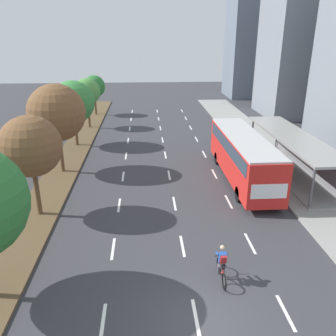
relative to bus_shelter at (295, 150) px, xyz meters
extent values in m
plane|color=#38383D|center=(-9.53, -14.25, -1.87)|extent=(140.00, 140.00, 0.00)
cube|color=brown|center=(-17.83, 5.75, -1.81)|extent=(2.60, 52.00, 0.12)
cube|color=gray|center=(-0.28, 5.75, -1.79)|extent=(4.50, 52.00, 0.15)
cube|color=white|center=(-13.03, -14.04, -1.86)|extent=(0.14, 1.90, 0.01)
cube|color=white|center=(-13.03, -9.28, -1.86)|extent=(0.14, 1.90, 0.01)
cube|color=white|center=(-13.03, -4.52, -1.86)|extent=(0.14, 1.90, 0.01)
cube|color=white|center=(-13.03, 0.24, -1.86)|extent=(0.14, 1.90, 0.01)
cube|color=white|center=(-13.03, 5.00, -1.86)|extent=(0.14, 1.90, 0.01)
cube|color=white|center=(-13.03, 9.76, -1.86)|extent=(0.14, 1.90, 0.01)
cube|color=white|center=(-13.03, 14.53, -1.86)|extent=(0.14, 1.90, 0.01)
cube|color=white|center=(-13.03, 19.29, -1.86)|extent=(0.14, 1.90, 0.01)
cube|color=white|center=(-13.03, 24.05, -1.86)|extent=(0.14, 1.90, 0.01)
cube|color=white|center=(-9.53, -14.04, -1.86)|extent=(0.14, 1.90, 0.01)
cube|color=white|center=(-9.53, -9.28, -1.86)|extent=(0.14, 1.90, 0.01)
cube|color=white|center=(-9.53, -4.52, -1.86)|extent=(0.14, 1.90, 0.01)
cube|color=white|center=(-9.53, 0.24, -1.86)|extent=(0.14, 1.90, 0.01)
cube|color=white|center=(-9.53, 5.00, -1.86)|extent=(0.14, 1.90, 0.01)
cube|color=white|center=(-9.53, 9.76, -1.86)|extent=(0.14, 1.90, 0.01)
cube|color=white|center=(-9.53, 14.53, -1.86)|extent=(0.14, 1.90, 0.01)
cube|color=white|center=(-9.53, 19.29, -1.86)|extent=(0.14, 1.90, 0.01)
cube|color=white|center=(-9.53, 24.05, -1.86)|extent=(0.14, 1.90, 0.01)
cube|color=white|center=(-6.03, -14.04, -1.86)|extent=(0.14, 1.90, 0.01)
cube|color=white|center=(-6.03, -9.28, -1.86)|extent=(0.14, 1.90, 0.01)
cube|color=white|center=(-6.03, -4.52, -1.86)|extent=(0.14, 1.90, 0.01)
cube|color=white|center=(-6.03, 0.24, -1.86)|extent=(0.14, 1.90, 0.01)
cube|color=white|center=(-6.03, 5.00, -1.86)|extent=(0.14, 1.90, 0.01)
cube|color=white|center=(-6.03, 9.76, -1.86)|extent=(0.14, 1.90, 0.01)
cube|color=white|center=(-6.03, 14.53, -1.86)|extent=(0.14, 1.90, 0.01)
cube|color=white|center=(-6.03, 19.29, -1.86)|extent=(0.14, 1.90, 0.01)
cube|color=white|center=(-6.03, 24.05, -1.86)|extent=(0.14, 1.90, 0.01)
cube|color=gray|center=(-0.28, 0.00, -1.67)|extent=(2.60, 12.60, 0.10)
cylinder|color=#56565B|center=(-1.46, -6.05, -0.32)|extent=(0.16, 0.16, 2.60)
cylinder|color=#56565B|center=(-1.46, 6.05, -0.32)|extent=(0.16, 0.16, 2.60)
cylinder|color=#56565B|center=(0.90, 6.05, -0.32)|extent=(0.16, 0.16, 2.60)
cube|color=gray|center=(0.96, 0.00, -0.32)|extent=(0.10, 11.97, 2.34)
cube|color=gray|center=(-0.28, 0.00, 1.06)|extent=(2.90, 13.00, 0.16)
cube|color=red|center=(-4.28, -1.00, -0.02)|extent=(2.50, 11.20, 2.80)
cube|color=#2D3D4C|center=(-4.28, -1.00, 0.83)|extent=(2.54, 10.30, 0.90)
cube|color=#B7B7B7|center=(-4.28, -1.00, 1.44)|extent=(2.45, 10.98, 0.12)
cube|color=#2D3D4C|center=(-4.28, 4.62, 0.33)|extent=(2.25, 0.06, 1.54)
cube|color=white|center=(-4.28, -6.62, -0.22)|extent=(2.12, 0.04, 0.90)
cylinder|color=black|center=(-5.38, 2.47, -1.37)|extent=(0.30, 1.00, 1.00)
cylinder|color=black|center=(-3.18, 2.47, -1.37)|extent=(0.30, 1.00, 1.00)
cylinder|color=black|center=(-5.38, -4.48, -1.37)|extent=(0.30, 1.00, 1.00)
cylinder|color=black|center=(-3.18, -4.48, -1.37)|extent=(0.30, 1.00, 1.00)
torus|color=black|center=(-8.13, -11.45, -1.51)|extent=(0.06, 0.72, 0.72)
torus|color=black|center=(-8.13, -12.55, -1.51)|extent=(0.06, 0.72, 0.72)
cylinder|color=maroon|center=(-8.13, -12.00, -1.23)|extent=(0.05, 0.94, 0.05)
cylinder|color=maroon|center=(-8.13, -12.10, -1.41)|extent=(0.05, 0.57, 0.42)
cylinder|color=maroon|center=(-8.13, -12.20, -1.21)|extent=(0.04, 0.04, 0.40)
cube|color=black|center=(-8.13, -12.20, -1.01)|extent=(0.12, 0.24, 0.06)
cylinder|color=black|center=(-8.13, -11.50, -0.96)|extent=(0.46, 0.04, 0.04)
cube|color=#234CA8|center=(-8.13, -12.02, -0.68)|extent=(0.30, 0.36, 0.59)
cube|color=#A82323|center=(-8.13, -12.18, -0.66)|extent=(0.26, 0.26, 0.42)
sphere|color=beige|center=(-8.13, -11.90, -0.26)|extent=(0.20, 0.20, 0.20)
cylinder|color=#4C4C56|center=(-8.25, -12.05, -1.08)|extent=(0.12, 0.42, 0.25)
cylinder|color=#4C4C56|center=(-8.25, -11.88, -1.34)|extent=(0.10, 0.17, 0.41)
cylinder|color=#4C4C56|center=(-8.01, -12.05, -1.08)|extent=(0.12, 0.42, 0.25)
cylinder|color=#4C4C56|center=(-8.01, -11.88, -1.34)|extent=(0.10, 0.17, 0.41)
cylinder|color=#234CA8|center=(-8.30, -11.80, -0.63)|extent=(0.09, 0.47, 0.28)
cylinder|color=#234CA8|center=(-7.96, -11.80, -0.63)|extent=(0.09, 0.47, 0.28)
cylinder|color=brown|center=(-17.61, -5.51, -0.31)|extent=(0.28, 0.28, 2.87)
sphere|color=brown|center=(-17.61, -5.51, 2.42)|extent=(3.45, 3.45, 3.45)
cylinder|color=brown|center=(-17.72, 1.38, -0.25)|extent=(0.28, 0.28, 2.99)
sphere|color=brown|center=(-17.72, 1.38, 2.83)|extent=(4.22, 4.22, 4.22)
cylinder|color=brown|center=(-17.84, 8.28, -0.43)|extent=(0.28, 0.28, 2.63)
sphere|color=#38843D|center=(-17.84, 8.28, 2.36)|extent=(3.94, 3.94, 3.94)
cylinder|color=brown|center=(-17.62, 15.17, -0.29)|extent=(0.28, 0.28, 2.91)
sphere|color=#4C8E42|center=(-17.62, 15.17, 2.27)|extent=(2.95, 2.95, 2.95)
cylinder|color=brown|center=(-17.76, 22.06, -0.46)|extent=(0.28, 0.28, 2.58)
sphere|color=#2D7533|center=(-17.76, 22.06, 1.90)|extent=(2.85, 2.85, 2.85)
cube|color=gray|center=(9.49, 20.71, 6.96)|extent=(10.32, 9.22, 17.64)
cube|color=slate|center=(8.52, 35.97, 6.26)|extent=(10.99, 8.03, 16.24)
camera|label=1|loc=(-11.28, -24.16, 8.16)|focal=37.00mm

